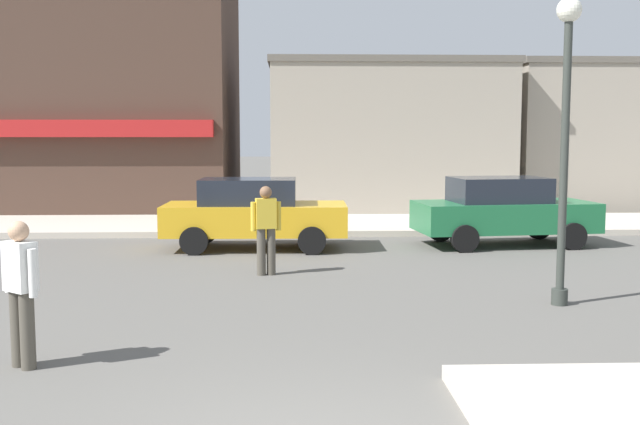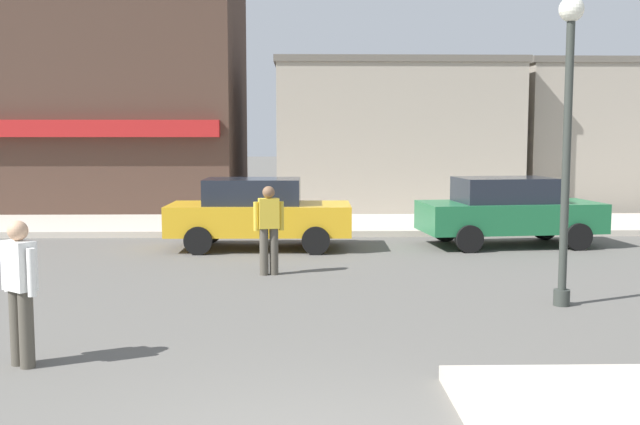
{
  "view_description": "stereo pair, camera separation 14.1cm",
  "coord_description": "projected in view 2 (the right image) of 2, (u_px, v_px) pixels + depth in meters",
  "views": [
    {
      "loc": [
        -0.21,
        -5.35,
        2.53
      ],
      "look_at": [
        0.16,
        4.5,
        1.5
      ],
      "focal_mm": 42.0,
      "sensor_mm": 36.0,
      "label": 1
    },
    {
      "loc": [
        -0.07,
        -5.36,
        2.53
      ],
      "look_at": [
        0.16,
        4.5,
        1.5
      ],
      "focal_mm": 42.0,
      "sensor_mm": 36.0,
      "label": 2
    }
  ],
  "objects": [
    {
      "name": "kerb_far",
      "position": [
        305.0,
        225.0,
        20.43
      ],
      "size": [
        80.0,
        4.0,
        0.15
      ],
      "primitive_type": "cube",
      "color": "beige",
      "rests_on": "ground"
    },
    {
      "name": "lamp_post",
      "position": [
        568.0,
        105.0,
        10.8
      ],
      "size": [
        0.36,
        0.36,
        4.54
      ],
      "color": "#333833",
      "rests_on": "ground"
    },
    {
      "name": "parked_car_nearest",
      "position": [
        258.0,
        212.0,
        16.55
      ],
      "size": [
        4.03,
        1.93,
        1.56
      ],
      "color": "gold",
      "rests_on": "ground"
    },
    {
      "name": "parked_car_second",
      "position": [
        508.0,
        210.0,
        16.97
      ],
      "size": [
        4.17,
        2.22,
        1.56
      ],
      "color": "#1E6B3D",
      "rests_on": "ground"
    },
    {
      "name": "pedestrian_crossing_near",
      "position": [
        269.0,
        227.0,
        13.44
      ],
      "size": [
        0.56,
        0.28,
        1.61
      ],
      "color": "#4C473D",
      "rests_on": "ground"
    },
    {
      "name": "pedestrian_crossing_far",
      "position": [
        20.0,
        288.0,
        8.11
      ],
      "size": [
        0.49,
        0.41,
        1.61
      ],
      "color": "#4C473D",
      "rests_on": "ground"
    },
    {
      "name": "building_corner_shop",
      "position": [
        88.0,
        88.0,
        25.48
      ],
      "size": [
        10.6,
        7.84,
        8.16
      ],
      "color": "#473328",
      "rests_on": "ground"
    },
    {
      "name": "building_storefront_left_near",
      "position": [
        391.0,
        137.0,
        24.96
      ],
      "size": [
        7.62,
        5.76,
        4.86
      ],
      "color": "#9E9384",
      "rests_on": "ground"
    },
    {
      "name": "building_storefront_left_mid",
      "position": [
        615.0,
        136.0,
        25.83
      ],
      "size": [
        7.5,
        5.49,
        4.92
      ],
      "color": "#9E9384",
      "rests_on": "ground"
    }
  ]
}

